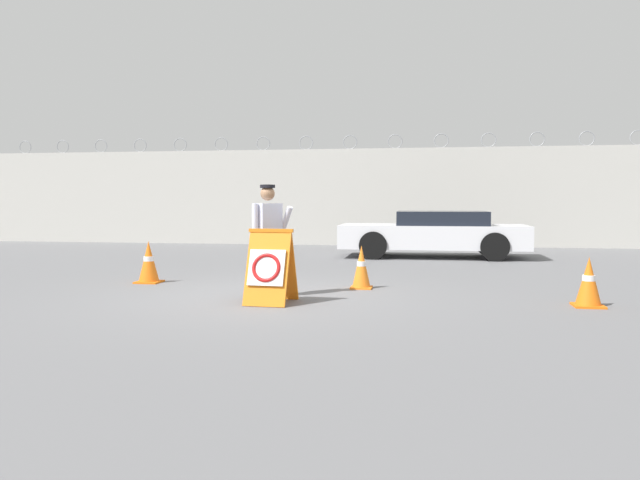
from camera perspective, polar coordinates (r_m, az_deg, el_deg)
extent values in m
plane|color=slate|center=(9.70, -5.20, -5.12)|extent=(90.00, 90.00, 0.00)
cube|color=beige|center=(20.57, 2.76, 3.93)|extent=(36.00, 0.30, 3.16)
torus|color=gray|center=(24.94, -25.35, 7.67)|extent=(0.47, 0.03, 0.47)
torus|color=gray|center=(24.13, -22.47, 7.89)|extent=(0.47, 0.03, 0.47)
torus|color=gray|center=(23.39, -19.39, 8.10)|extent=(0.47, 0.03, 0.47)
torus|color=gray|center=(22.72, -16.12, 8.30)|extent=(0.47, 0.03, 0.47)
torus|color=gray|center=(22.13, -12.66, 8.48)|extent=(0.47, 0.03, 0.47)
torus|color=gray|center=(21.62, -9.02, 8.64)|extent=(0.47, 0.03, 0.47)
torus|color=gray|center=(21.20, -5.22, 8.77)|extent=(0.47, 0.03, 0.47)
torus|color=gray|center=(20.88, -1.28, 8.87)|extent=(0.47, 0.03, 0.47)
torus|color=gray|center=(20.65, 2.77, 8.92)|extent=(0.47, 0.03, 0.47)
torus|color=gray|center=(20.53, 6.89, 8.93)|extent=(0.47, 0.03, 0.47)
torus|color=gray|center=(20.51, 11.03, 8.90)|extent=(0.47, 0.03, 0.47)
torus|color=gray|center=(20.60, 15.17, 8.81)|extent=(0.47, 0.03, 0.47)
torus|color=gray|center=(20.79, 19.24, 8.69)|extent=(0.47, 0.03, 0.47)
torus|color=gray|center=(21.08, 23.22, 8.53)|extent=(0.47, 0.03, 0.47)
torus|color=gray|center=(21.46, 27.06, 8.33)|extent=(0.47, 0.03, 0.47)
cube|color=orange|center=(8.83, -4.85, -2.64)|extent=(0.64, 0.44, 1.04)
cube|color=orange|center=(9.18, -4.14, -2.39)|extent=(0.64, 0.44, 1.04)
cube|color=orange|center=(8.97, -4.50, 0.87)|extent=(0.66, 0.10, 0.05)
cube|color=white|center=(8.79, -4.92, -2.53)|extent=(0.53, 0.23, 0.50)
torus|color=red|center=(8.78, -4.95, -2.54)|extent=(0.43, 0.22, 0.41)
cylinder|color=black|center=(9.55, -5.17, -2.82)|extent=(0.15, 0.15, 0.81)
cylinder|color=black|center=(9.67, -4.39, -2.73)|extent=(0.15, 0.15, 0.81)
cube|color=silver|center=(9.55, -4.80, 1.49)|extent=(0.41, 0.47, 0.62)
sphere|color=#936B4C|center=(9.55, -4.81, 4.26)|extent=(0.22, 0.22, 0.22)
cylinder|color=silver|center=(9.38, -5.96, 1.52)|extent=(0.09, 0.09, 0.59)
cylinder|color=silver|center=(9.66, -3.27, 1.45)|extent=(0.33, 0.25, 0.57)
cylinder|color=black|center=(9.55, -4.82, 4.91)|extent=(0.23, 0.23, 0.05)
cube|color=orange|center=(10.51, 3.80, -4.36)|extent=(0.36, 0.36, 0.03)
cone|color=orange|center=(10.47, 3.81, -2.40)|extent=(0.30, 0.30, 0.69)
cylinder|color=white|center=(10.46, 3.81, -2.21)|extent=(0.15, 0.15, 0.10)
cube|color=orange|center=(11.62, -15.36, -3.71)|extent=(0.42, 0.42, 0.03)
cone|color=orange|center=(11.58, -15.39, -1.87)|extent=(0.36, 0.36, 0.72)
cylinder|color=white|center=(11.58, -15.39, -1.69)|extent=(0.18, 0.18, 0.10)
cube|color=orange|center=(9.47, 23.30, -5.53)|extent=(0.41, 0.41, 0.03)
cone|color=orange|center=(9.42, 23.36, -3.45)|extent=(0.34, 0.34, 0.66)
cylinder|color=white|center=(9.42, 23.36, -3.24)|extent=(0.17, 0.17, 0.09)
cylinder|color=black|center=(15.64, 4.88, -0.50)|extent=(0.70, 0.20, 0.70)
cylinder|color=black|center=(17.32, 5.32, -0.10)|extent=(0.70, 0.20, 0.70)
cylinder|color=black|center=(15.69, 15.69, -0.61)|extent=(0.70, 0.20, 0.70)
cylinder|color=black|center=(17.37, 15.07, -0.20)|extent=(0.70, 0.20, 0.70)
cube|color=silver|center=(16.42, 10.25, 0.33)|extent=(4.77, 1.83, 0.60)
cube|color=black|center=(16.41, 11.10, 1.98)|extent=(2.29, 1.63, 0.35)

